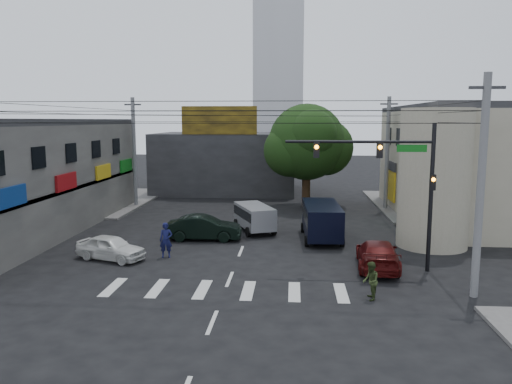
# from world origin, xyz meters

# --- Properties ---
(ground) EXTENTS (160.00, 160.00, 0.00)m
(ground) POSITION_xyz_m (0.00, 0.00, 0.00)
(ground) COLOR black
(ground) RESTS_ON ground
(sidewalk_far_left) EXTENTS (16.00, 16.00, 0.15)m
(sidewalk_far_left) POSITION_xyz_m (-18.00, 18.00, 0.07)
(sidewalk_far_left) COLOR #514F4C
(sidewalk_far_left) RESTS_ON ground
(sidewalk_far_right) EXTENTS (16.00, 16.00, 0.15)m
(sidewalk_far_right) POSITION_xyz_m (18.00, 18.00, 0.07)
(sidewalk_far_right) COLOR #514F4C
(sidewalk_far_right) RESTS_ON ground
(building_right) EXTENTS (14.00, 18.00, 8.00)m
(building_right) POSITION_xyz_m (18.00, 13.00, 4.00)
(building_right) COLOR gray
(building_right) RESTS_ON ground
(corner_column) EXTENTS (4.00, 4.00, 8.00)m
(corner_column) POSITION_xyz_m (11.00, 4.00, 4.00)
(corner_column) COLOR gray
(corner_column) RESTS_ON ground
(building_far) EXTENTS (14.00, 10.00, 6.00)m
(building_far) POSITION_xyz_m (-4.00, 26.00, 3.00)
(building_far) COLOR #232326
(building_far) RESTS_ON ground
(billboard) EXTENTS (7.00, 0.30, 2.60)m
(billboard) POSITION_xyz_m (-4.00, 21.10, 7.30)
(billboard) COLOR olive
(billboard) RESTS_ON building_far
(tower_distant) EXTENTS (9.00, 9.00, 44.00)m
(tower_distant) POSITION_xyz_m (0.00, 70.00, 22.00)
(tower_distant) COLOR silver
(tower_distant) RESTS_ON ground
(street_tree) EXTENTS (6.40, 6.40, 8.70)m
(street_tree) POSITION_xyz_m (4.00, 17.00, 5.47)
(street_tree) COLOR black
(street_tree) RESTS_ON ground
(traffic_gantry) EXTENTS (7.10, 0.35, 7.20)m
(traffic_gantry) POSITION_xyz_m (7.82, -1.00, 4.83)
(traffic_gantry) COLOR black
(traffic_gantry) RESTS_ON ground
(utility_pole_near_right) EXTENTS (0.32, 0.32, 9.20)m
(utility_pole_near_right) POSITION_xyz_m (10.50, -4.50, 4.60)
(utility_pole_near_right) COLOR #59595B
(utility_pole_near_right) RESTS_ON ground
(utility_pole_far_left) EXTENTS (0.32, 0.32, 9.20)m
(utility_pole_far_left) POSITION_xyz_m (-10.50, 16.00, 4.60)
(utility_pole_far_left) COLOR #59595B
(utility_pole_far_left) RESTS_ON ground
(utility_pole_far_right) EXTENTS (0.32, 0.32, 9.20)m
(utility_pole_far_right) POSITION_xyz_m (10.50, 16.00, 4.60)
(utility_pole_far_right) COLOR #59595B
(utility_pole_far_right) RESTS_ON ground
(dark_sedan) EXTENTS (1.87, 4.69, 1.51)m
(dark_sedan) POSITION_xyz_m (-2.56, 4.55, 0.76)
(dark_sedan) COLOR black
(dark_sedan) RESTS_ON ground
(white_compact) EXTENTS (3.94, 4.79, 1.30)m
(white_compact) POSITION_xyz_m (-6.68, -0.17, 0.65)
(white_compact) COLOR silver
(white_compact) RESTS_ON ground
(maroon_sedan) EXTENTS (2.83, 5.23, 1.42)m
(maroon_sedan) POSITION_xyz_m (7.12, -0.72, 0.71)
(maroon_sedan) COLOR #400909
(maroon_sedan) RESTS_ON ground
(silver_minivan) EXTENTS (5.26, 4.54, 1.75)m
(silver_minivan) POSITION_xyz_m (0.37, 7.07, 0.88)
(silver_minivan) COLOR gray
(silver_minivan) RESTS_ON ground
(navy_van) EXTENTS (5.65, 2.53, 2.19)m
(navy_van) POSITION_xyz_m (4.68, 5.26, 1.09)
(navy_van) COLOR black
(navy_van) RESTS_ON ground
(traffic_officer) EXTENTS (0.84, 0.69, 1.90)m
(traffic_officer) POSITION_xyz_m (-3.88, 0.46, 0.95)
(traffic_officer) COLOR #11143D
(traffic_officer) RESTS_ON ground
(pedestrian_olive) EXTENTS (0.81, 0.65, 1.59)m
(pedestrian_olive) POSITION_xyz_m (6.11, -5.21, 0.80)
(pedestrian_olive) COLOR #2D3A1B
(pedestrian_olive) RESTS_ON ground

